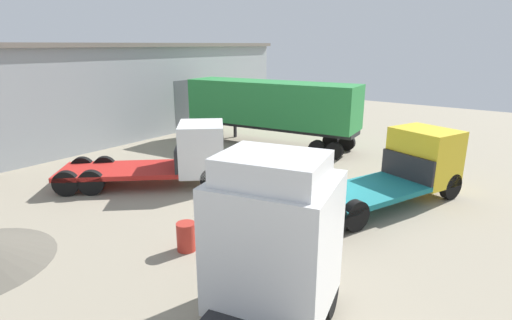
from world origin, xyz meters
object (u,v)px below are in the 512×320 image
object	(u,v)px
flatbed_truck_yellow	(405,167)
oil_drum	(186,237)
tractor_unit_white	(264,257)
container_trailer_green	(272,105)
flatbed_truck_white	(178,155)

from	to	relation	value
flatbed_truck_yellow	oil_drum	size ratio (longest dim) A/B	8.95
flatbed_truck_yellow	oil_drum	xyz separation A→B (m)	(-8.21, 3.93, -0.88)
tractor_unit_white	container_trailer_green	world-z (taller)	tractor_unit_white
tractor_unit_white	oil_drum	xyz separation A→B (m)	(1.54, 3.99, -1.39)
flatbed_truck_yellow	flatbed_truck_white	bearing A→B (deg)	136.95
container_trailer_green	oil_drum	xyz separation A→B (m)	(-12.31, -5.38, -2.06)
container_trailer_green	flatbed_truck_yellow	distance (m)	10.24
tractor_unit_white	flatbed_truck_yellow	world-z (taller)	tractor_unit_white
flatbed_truck_white	oil_drum	distance (m)	6.20
flatbed_truck_yellow	oil_drum	bearing A→B (deg)	175.33
tractor_unit_white	oil_drum	bearing A→B (deg)	55.77
flatbed_truck_white	container_trailer_green	bearing A→B (deg)	52.94
flatbed_truck_white	flatbed_truck_yellow	distance (m)	9.53
container_trailer_green	flatbed_truck_white	distance (m)	8.41
container_trailer_green	flatbed_truck_yellow	world-z (taller)	container_trailer_green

